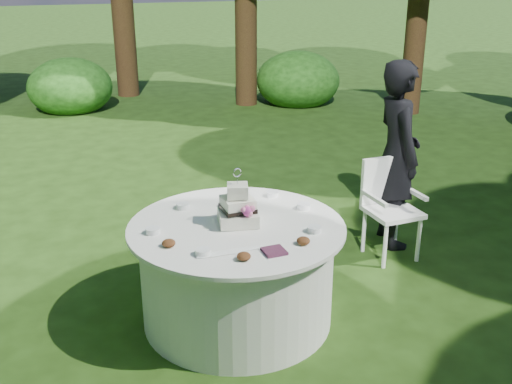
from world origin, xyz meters
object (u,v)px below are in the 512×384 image
at_px(cake, 238,209).
at_px(table, 237,272).
at_px(napkins, 274,251).
at_px(chair, 388,201).
at_px(guest, 397,155).

bearing_deg(cake, table, -133.73).
height_order(napkins, cake, cake).
height_order(napkins, table, napkins).
xyz_separation_m(table, cake, (0.02, 0.02, 0.50)).
bearing_deg(chair, napkins, -146.70).
bearing_deg(chair, guest, 46.27).
xyz_separation_m(cake, chair, (1.63, 0.51, -0.36)).
distance_m(guest, table, 2.03).
height_order(table, cake, cake).
relative_size(napkins, guest, 0.08).
relative_size(guest, chair, 1.94).
xyz_separation_m(napkins, chair, (1.57, 1.03, -0.26)).
height_order(guest, chair, guest).
height_order(table, chair, chair).
bearing_deg(table, chair, 17.86).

